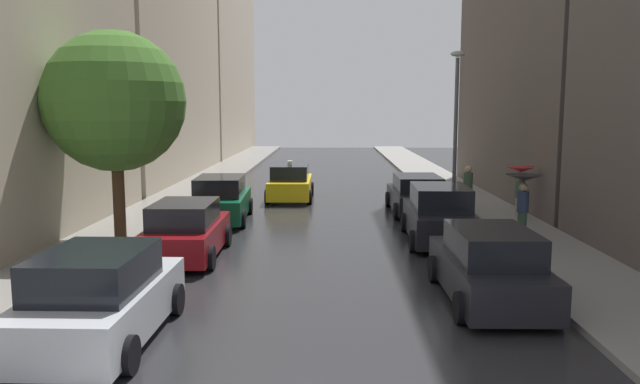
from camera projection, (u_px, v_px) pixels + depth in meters
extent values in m
cube|color=#252528|center=(323.00, 194.00, 30.39)|extent=(28.00, 72.00, 0.04)
cube|color=gray|center=(193.00, 192.00, 30.48)|extent=(3.00, 72.00, 0.15)
cube|color=gray|center=(455.00, 192.00, 30.27)|extent=(3.00, 72.00, 0.15)
cube|color=#B2A38C|center=(137.00, 4.00, 35.95)|extent=(6.00, 19.09, 20.43)
cube|color=#B2A38C|center=(207.00, 13.00, 56.32)|extent=(6.00, 21.32, 25.66)
cube|color=#B2B7BF|center=(102.00, 308.00, 11.08)|extent=(1.99, 4.36, 0.84)
cube|color=black|center=(95.00, 270.00, 10.76)|extent=(1.73, 2.41, 0.69)
cylinder|color=black|center=(83.00, 298.00, 12.57)|extent=(0.23, 0.64, 0.64)
cylinder|color=black|center=(176.00, 299.00, 12.51)|extent=(0.23, 0.64, 0.64)
cylinder|color=black|center=(8.00, 354.00, 9.73)|extent=(0.23, 0.64, 0.64)
cylinder|color=black|center=(128.00, 355.00, 9.67)|extent=(0.23, 0.64, 0.64)
cube|color=maroon|center=(187.00, 237.00, 17.31)|extent=(1.88, 4.31, 0.79)
cube|color=black|center=(184.00, 214.00, 17.00)|extent=(1.63, 2.38, 0.64)
cylinder|color=black|center=(167.00, 236.00, 18.75)|extent=(0.23, 0.64, 0.64)
cylinder|color=black|center=(227.00, 236.00, 18.74)|extent=(0.23, 0.64, 0.64)
cylinder|color=black|center=(140.00, 258.00, 15.94)|extent=(0.23, 0.64, 0.64)
cylinder|color=black|center=(210.00, 258.00, 15.94)|extent=(0.23, 0.64, 0.64)
cube|color=#0C4C2D|center=(221.00, 205.00, 22.98)|extent=(2.07, 4.60, 0.83)
cube|color=black|center=(220.00, 186.00, 22.66)|extent=(1.76, 2.56, 0.68)
cylinder|color=black|center=(202.00, 206.00, 24.47)|extent=(0.25, 0.65, 0.64)
cylinder|color=black|center=(250.00, 206.00, 24.52)|extent=(0.25, 0.65, 0.64)
cylinder|color=black|center=(189.00, 219.00, 21.52)|extent=(0.25, 0.65, 0.64)
cylinder|color=black|center=(242.00, 219.00, 21.57)|extent=(0.25, 0.65, 0.64)
cube|color=black|center=(488.00, 275.00, 13.39)|extent=(1.86, 4.49, 0.80)
cube|color=black|center=(492.00, 244.00, 13.07)|extent=(1.63, 2.48, 0.66)
cylinder|color=black|center=(434.00, 269.00, 14.90)|extent=(0.23, 0.64, 0.64)
cylinder|color=black|center=(510.00, 269.00, 14.88)|extent=(0.23, 0.64, 0.64)
cylinder|color=black|center=(461.00, 308.00, 11.97)|extent=(0.23, 0.64, 0.64)
cylinder|color=black|center=(555.00, 308.00, 11.96)|extent=(0.23, 0.64, 0.64)
cube|color=black|center=(439.00, 222.00, 19.38)|extent=(2.01, 4.57, 0.89)
cube|color=black|center=(440.00, 198.00, 19.04)|extent=(1.72, 2.53, 0.73)
cylinder|color=black|center=(405.00, 222.00, 20.93)|extent=(0.24, 0.65, 0.64)
cylinder|color=black|center=(460.00, 223.00, 20.84)|extent=(0.24, 0.65, 0.64)
cylinder|color=black|center=(414.00, 241.00, 17.99)|extent=(0.24, 0.65, 0.64)
cylinder|color=black|center=(478.00, 242.00, 17.90)|extent=(0.24, 0.65, 0.64)
cube|color=black|center=(416.00, 199.00, 24.74)|extent=(1.97, 4.69, 0.74)
cube|color=black|center=(418.00, 183.00, 24.42)|extent=(1.72, 2.58, 0.61)
cylinder|color=black|center=(388.00, 199.00, 26.31)|extent=(0.23, 0.64, 0.64)
cylinder|color=black|center=(433.00, 199.00, 26.29)|extent=(0.23, 0.64, 0.64)
cylinder|color=black|center=(397.00, 211.00, 23.25)|extent=(0.23, 0.64, 0.64)
cylinder|color=black|center=(448.00, 211.00, 23.24)|extent=(0.23, 0.64, 0.64)
cube|color=yellow|center=(290.00, 187.00, 28.39)|extent=(1.85, 4.31, 0.80)
cube|color=black|center=(290.00, 172.00, 28.08)|extent=(1.63, 2.37, 0.65)
cube|color=#F2EDCC|center=(290.00, 163.00, 28.03)|extent=(0.20, 0.36, 0.18)
cylinder|color=black|center=(273.00, 188.00, 29.85)|extent=(0.22, 0.64, 0.64)
cylinder|color=black|center=(311.00, 188.00, 29.82)|extent=(0.22, 0.64, 0.64)
cylinder|color=black|center=(267.00, 197.00, 27.03)|extent=(0.22, 0.64, 0.64)
cylinder|color=black|center=(309.00, 197.00, 27.00)|extent=(0.22, 0.64, 0.64)
cylinder|color=gray|center=(519.00, 208.00, 22.64)|extent=(0.28, 0.28, 0.78)
cylinder|color=#38513D|center=(520.00, 189.00, 22.54)|extent=(0.36, 0.36, 0.62)
sphere|color=tan|center=(520.00, 177.00, 22.49)|extent=(0.24, 0.24, 0.24)
cone|color=red|center=(521.00, 170.00, 22.45)|extent=(1.01, 1.01, 0.20)
cylinder|color=#333338|center=(520.00, 179.00, 22.50)|extent=(0.02, 0.02, 0.72)
cylinder|color=brown|center=(467.00, 201.00, 24.10)|extent=(0.28, 0.28, 0.86)
cylinder|color=#38513D|center=(468.00, 181.00, 24.00)|extent=(0.36, 0.36, 0.68)
sphere|color=tan|center=(468.00, 169.00, 23.94)|extent=(0.27, 0.27, 0.27)
cylinder|color=#38513D|center=(522.00, 225.00, 19.19)|extent=(0.28, 0.28, 0.82)
cylinder|color=navy|center=(523.00, 202.00, 19.09)|extent=(0.36, 0.36, 0.65)
sphere|color=tan|center=(524.00, 187.00, 19.03)|extent=(0.26, 0.26, 0.26)
cone|color=black|center=(524.00, 178.00, 18.99)|extent=(1.14, 1.14, 0.20)
cylinder|color=#333338|center=(523.00, 190.00, 19.04)|extent=(0.02, 0.02, 0.75)
cylinder|color=#513823|center=(119.00, 201.00, 18.73)|extent=(0.36, 0.36, 2.45)
sphere|color=#3C6A26|center=(115.00, 101.00, 18.32)|extent=(4.20, 4.20, 4.20)
cylinder|color=#595B60|center=(455.00, 132.00, 25.59)|extent=(0.16, 0.16, 6.09)
ellipsoid|color=beige|center=(458.00, 54.00, 25.16)|extent=(0.60, 0.28, 0.24)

